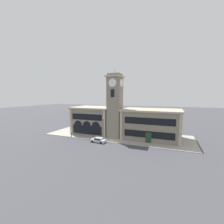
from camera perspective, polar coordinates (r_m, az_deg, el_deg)
ground_plane at (r=41.38m, az=-1.46°, el=-11.42°), size 300.00×300.00×0.00m
sidewalk_kerb at (r=48.11m, az=2.15°, el=-8.81°), size 44.41×15.11×0.15m
clock_tower at (r=44.23m, az=1.11°, el=2.27°), size 4.56×4.56×20.06m
town_hall_left_wing at (r=51.12m, az=-6.69°, el=-2.95°), size 13.34×10.68×8.83m
town_hall_right_wing at (r=45.36m, az=14.68°, el=-4.40°), size 16.67×10.68×8.63m
parked_car_near at (r=41.22m, az=-5.26°, el=-10.53°), size 4.25×1.99×1.29m
street_lamp at (r=41.25m, az=-3.24°, el=-5.26°), size 0.36×0.36×6.49m
bollard at (r=47.49m, az=-15.24°, el=-8.48°), size 0.18×0.18×1.06m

